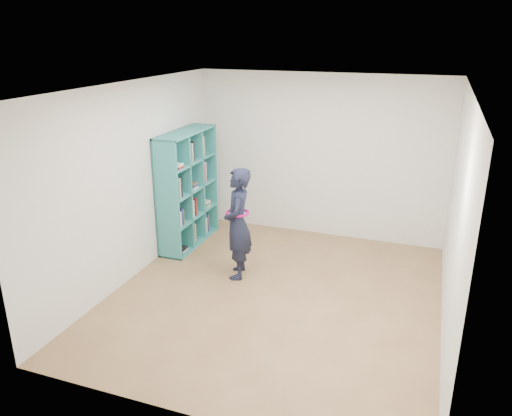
% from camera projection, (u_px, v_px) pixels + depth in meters
% --- Properties ---
extents(floor, '(4.50, 4.50, 0.00)m').
position_uv_depth(floor, '(275.00, 296.00, 6.35)').
color(floor, brown).
rests_on(floor, ground).
extents(ceiling, '(4.50, 4.50, 0.00)m').
position_uv_depth(ceiling, '(278.00, 87.00, 5.48)').
color(ceiling, white).
rests_on(ceiling, wall_back).
extents(wall_left, '(0.02, 4.50, 2.60)m').
position_uv_depth(wall_left, '(132.00, 183.00, 6.56)').
color(wall_left, silver).
rests_on(wall_left, floor).
extents(wall_right, '(0.02, 4.50, 2.60)m').
position_uv_depth(wall_right, '(456.00, 220.00, 5.28)').
color(wall_right, silver).
rests_on(wall_right, floor).
extents(wall_back, '(4.00, 0.02, 2.60)m').
position_uv_depth(wall_back, '(319.00, 157.00, 7.91)').
color(wall_back, silver).
rests_on(wall_back, floor).
extents(wall_front, '(4.00, 0.02, 2.60)m').
position_uv_depth(wall_front, '(190.00, 285.00, 3.92)').
color(wall_front, silver).
rests_on(wall_front, floor).
extents(bookshelf, '(0.39, 1.34, 1.79)m').
position_uv_depth(bookshelf, '(186.00, 190.00, 7.68)').
color(bookshelf, teal).
rests_on(bookshelf, floor).
extents(person, '(0.51, 0.64, 1.53)m').
position_uv_depth(person, '(238.00, 224.00, 6.64)').
color(person, black).
rests_on(person, floor).
extents(smartphone, '(0.04, 0.08, 0.12)m').
position_uv_depth(smartphone, '(227.00, 214.00, 6.68)').
color(smartphone, silver).
rests_on(smartphone, person).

